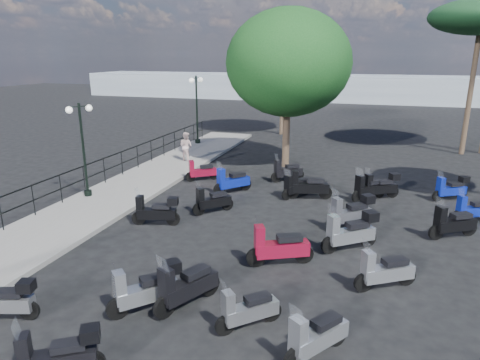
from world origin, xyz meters
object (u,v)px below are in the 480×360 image
(scooter_4, at_px, (201,172))
(scooter_21, at_px, (385,271))
(scooter_9, at_px, (212,201))
(pedestrian_far, at_px, (186,146))
(scooter_2, at_px, (146,289))
(scooter_16, at_px, (380,187))
(scooter_10, at_px, (308,187))
(scooter_1, at_px, (3,300))
(scooter_23, at_px, (368,189))
(scooter_8, at_px, (279,247))
(scooter_5, at_px, (232,182))
(scooter_17, at_px, (296,187))
(scooter_11, at_px, (287,172))
(scooter_13, at_px, (248,310))
(broadleaf_tree, at_px, (288,63))
(scooter_7, at_px, (58,356))
(scooter_27, at_px, (453,224))
(scooter_14, at_px, (186,287))
(scooter_15, at_px, (350,232))
(pine_2, at_px, (284,48))
(scooter_20, at_px, (316,337))
(scooter_22, at_px, (351,213))
(scooter_3, at_px, (156,211))
(scooter_28, at_px, (472,210))
(lamp_post_2, at_px, (197,105))
(scooter_29, at_px, (451,189))
(lamp_post_1, at_px, (83,144))

(scooter_4, xyz_separation_m, scooter_21, (7.85, -7.27, 0.04))
(scooter_9, bearing_deg, pedestrian_far, -14.39)
(scooter_2, xyz_separation_m, scooter_16, (4.91, 9.66, -0.02))
(scooter_10, bearing_deg, scooter_1, 138.41)
(scooter_23, bearing_deg, scooter_8, 113.52)
(scooter_5, bearing_deg, scooter_4, 6.69)
(scooter_17, xyz_separation_m, scooter_21, (3.32, -6.24, 0.03))
(scooter_11, xyz_separation_m, scooter_13, (1.43, -10.89, -0.03))
(broadleaf_tree, bearing_deg, scooter_7, -92.40)
(scooter_23, relative_size, scooter_27, 0.91)
(scooter_27, bearing_deg, broadleaf_tree, 11.27)
(scooter_13, xyz_separation_m, scooter_17, (-0.61, 8.76, 0.01))
(scooter_9, relative_size, scooter_14, 0.76)
(pedestrian_far, xyz_separation_m, scooter_10, (7.01, -3.85, -0.40))
(pedestrian_far, relative_size, scooter_14, 0.90)
(scooter_1, height_order, scooter_15, scooter_15)
(scooter_10, height_order, pine_2, pine_2)
(pine_2, bearing_deg, scooter_1, -92.11)
(scooter_4, bearing_deg, scooter_13, 172.87)
(scooter_5, height_order, scooter_20, scooter_5)
(scooter_11, distance_m, scooter_14, 10.55)
(scooter_10, bearing_deg, scooter_21, -170.60)
(scooter_22, relative_size, scooter_27, 0.98)
(scooter_3, xyz_separation_m, scooter_9, (1.36, 1.65, -0.05))
(scooter_10, distance_m, scooter_27, 5.43)
(scooter_4, relative_size, scooter_11, 0.98)
(scooter_17, relative_size, scooter_22, 0.92)
(scooter_20, distance_m, scooter_28, 9.43)
(scooter_10, height_order, scooter_21, scooter_10)
(lamp_post_2, bearing_deg, scooter_7, -62.84)
(scooter_7, distance_m, pine_2, 25.43)
(scooter_11, bearing_deg, lamp_post_2, 10.61)
(scooter_21, height_order, broadleaf_tree, broadleaf_tree)
(pine_2, bearing_deg, scooter_3, -91.02)
(scooter_20, height_order, scooter_28, scooter_20)
(scooter_21, distance_m, scooter_23, 6.77)
(scooter_27, bearing_deg, scooter_16, 1.48)
(scooter_11, xyz_separation_m, scooter_23, (3.58, -1.62, 0.03))
(scooter_2, bearing_deg, pedestrian_far, -26.15)
(scooter_8, height_order, scooter_22, scooter_8)
(scooter_15, relative_size, scooter_21, 1.06)
(scooter_1, bearing_deg, scooter_5, -27.56)
(scooter_16, relative_size, scooter_28, 1.04)
(scooter_15, bearing_deg, pedestrian_far, 9.72)
(scooter_22, relative_size, scooter_29, 1.08)
(broadleaf_tree, bearing_deg, scooter_3, -105.30)
(lamp_post_1, distance_m, scooter_8, 9.12)
(broadleaf_tree, bearing_deg, lamp_post_2, 151.38)
(scooter_4, xyz_separation_m, scooter_29, (10.36, 0.49, 0.04))
(scooter_28, bearing_deg, scooter_16, 36.29)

